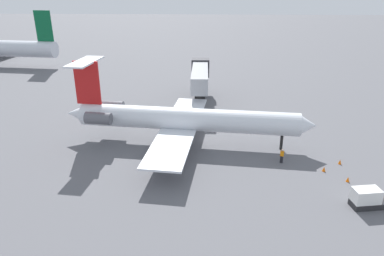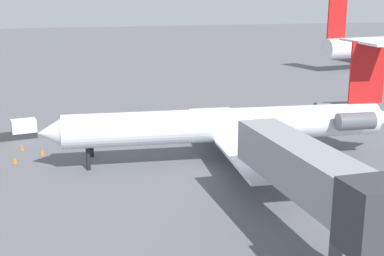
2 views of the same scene
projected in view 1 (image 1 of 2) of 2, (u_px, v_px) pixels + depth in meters
The scene contains 8 objects.
ground_plane at pixel (206, 142), 46.11m from camera, with size 400.00×400.00×0.10m, color #5B5B60.
regional_jet at pixel (181, 118), 44.40m from camera, with size 23.37×31.59×10.25m.
jet_bridge at pixel (200, 75), 60.09m from camera, with size 14.75×3.22×6.35m.
ground_crew_marshaller at pixel (282, 156), 40.40m from camera, with size 0.38×0.46×1.69m.
baggage_tug_lead at pixel (369, 199), 32.39m from camera, with size 2.03×4.17×1.90m.
traffic_cone_near at pixel (348, 179), 36.73m from camera, with size 0.36×0.36×0.55m.
traffic_cone_mid at pixel (324, 169), 38.76m from camera, with size 0.36×0.36×0.55m.
traffic_cone_far at pixel (340, 162), 40.32m from camera, with size 0.36×0.36×0.55m.
Camera 1 is at (-42.02, -0.01, 19.12)m, focal length 33.23 mm.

